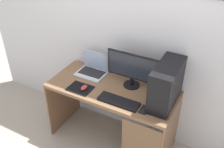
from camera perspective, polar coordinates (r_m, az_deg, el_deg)
name	(u,v)px	position (r m, az deg, el deg)	size (l,w,h in m)	color
ground_plane	(112,138)	(3.26, 0.00, -13.97)	(8.00, 8.00, 0.00)	#9E9384
wall_back	(128,29)	(2.75, 3.47, 9.81)	(4.00, 0.05, 2.60)	silver
desk	(113,101)	(2.84, 0.22, -5.95)	(1.39, 0.60, 0.76)	brown
pc_tower	(166,84)	(2.50, 11.93, -2.25)	(0.21, 0.50, 0.42)	black
monitor	(132,69)	(2.68, 4.44, 1.11)	(0.56, 0.18, 0.39)	black
laptop	(93,69)	(2.99, -4.31, 1.12)	(0.33, 0.25, 0.24)	#B7BCC6
keyboard	(119,101)	(2.56, 1.47, -6.03)	(0.42, 0.14, 0.02)	black
mousepad	(80,88)	(2.77, -7.04, -3.16)	(0.26, 0.20, 0.01)	black
mouse_left	(84,88)	(2.74, -6.17, -2.99)	(0.06, 0.10, 0.03)	#B23333
cell_phone	(144,110)	(2.49, 7.06, -7.80)	(0.07, 0.13, 0.01)	black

